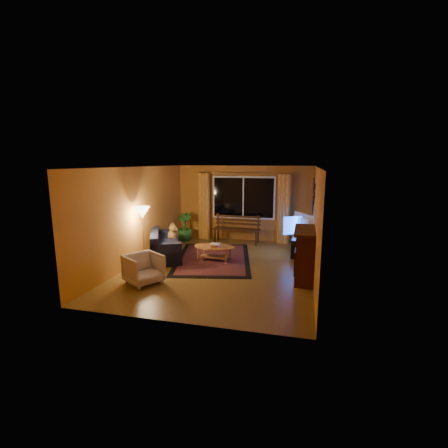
% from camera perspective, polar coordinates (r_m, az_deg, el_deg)
% --- Properties ---
extents(floor, '(4.50, 6.00, 0.02)m').
position_cam_1_polar(floor, '(8.32, -0.51, -7.57)').
color(floor, brown).
rests_on(floor, ground).
extents(ceiling, '(4.50, 6.00, 0.02)m').
position_cam_1_polar(ceiling, '(7.90, -0.54, 10.06)').
color(ceiling, white).
rests_on(ceiling, ground).
extents(wall_back, '(4.50, 0.02, 2.50)m').
position_cam_1_polar(wall_back, '(10.92, 3.46, 3.64)').
color(wall_back, '#C2792D').
rests_on(wall_back, ground).
extents(wall_left, '(0.02, 6.00, 2.50)m').
position_cam_1_polar(wall_left, '(8.85, -14.84, 1.59)').
color(wall_left, '#C2792D').
rests_on(wall_left, ground).
extents(wall_right, '(0.02, 6.00, 2.50)m').
position_cam_1_polar(wall_right, '(7.77, 15.83, 0.28)').
color(wall_right, '#C2792D').
rests_on(wall_right, ground).
extents(window, '(2.00, 0.02, 1.30)m').
position_cam_1_polar(window, '(10.83, 3.41, 4.65)').
color(window, black).
rests_on(window, wall_back).
extents(curtain_rod, '(3.20, 0.03, 0.03)m').
position_cam_1_polar(curtain_rod, '(10.73, 3.42, 8.87)').
color(curtain_rod, '#BF8C3F').
rests_on(curtain_rod, wall_back).
extents(curtain_left, '(0.36, 0.36, 2.24)m').
position_cam_1_polar(curtain_left, '(11.14, -3.52, 3.11)').
color(curtain_left, gold).
rests_on(curtain_left, ground).
extents(curtain_right, '(0.36, 0.36, 2.24)m').
position_cam_1_polar(curtain_right, '(10.65, 10.49, 2.58)').
color(curtain_right, gold).
rests_on(curtain_right, ground).
extents(bench, '(1.54, 0.52, 0.46)m').
position_cam_1_polar(bench, '(10.65, 2.20, -2.12)').
color(bench, '#341A0A').
rests_on(bench, ground).
extents(potted_plant, '(0.60, 0.60, 0.95)m').
position_cam_1_polar(potted_plant, '(10.99, -6.94, -0.47)').
color(potted_plant, '#235B1E').
rests_on(potted_plant, ground).
extents(sofa, '(1.50, 2.02, 0.75)m').
position_cam_1_polar(sofa, '(9.17, -10.18, -3.48)').
color(sofa, black).
rests_on(sofa, ground).
extents(dog, '(0.45, 0.52, 0.48)m').
position_cam_1_polar(dog, '(9.47, -8.92, -1.51)').
color(dog, olive).
rests_on(dog, sofa).
extents(armchair, '(0.93, 0.94, 0.72)m').
position_cam_1_polar(armchair, '(7.33, -13.96, -7.44)').
color(armchair, '#C3B1AB').
rests_on(armchair, ground).
extents(floor_lamp, '(0.27, 0.27, 1.51)m').
position_cam_1_polar(floor_lamp, '(8.59, -14.00, -2.01)').
color(floor_lamp, '#BF8C3F').
rests_on(floor_lamp, ground).
extents(rug, '(2.57, 3.45, 0.02)m').
position_cam_1_polar(rug, '(8.97, -1.91, -6.05)').
color(rug, '#832804').
rests_on(rug, ground).
extents(coffee_table, '(1.18, 1.18, 0.41)m').
position_cam_1_polar(coffee_table, '(8.74, -1.70, -5.20)').
color(coffee_table, '#B26C35').
rests_on(coffee_table, ground).
extents(tv_console, '(0.49, 1.27, 0.52)m').
position_cam_1_polar(tv_console, '(9.64, 13.29, -3.62)').
color(tv_console, black).
rests_on(tv_console, ground).
extents(television, '(0.71, 1.04, 0.65)m').
position_cam_1_polar(television, '(9.51, 13.44, -0.21)').
color(television, black).
rests_on(television, tv_console).
extents(fireplace, '(0.40, 1.20, 1.10)m').
position_cam_1_polar(fireplace, '(7.53, 14.03, -5.44)').
color(fireplace, maroon).
rests_on(fireplace, ground).
extents(mirror_cluster, '(0.06, 0.60, 0.56)m').
position_cam_1_polar(mirror_cluster, '(8.98, 15.48, 5.23)').
color(mirror_cluster, black).
rests_on(mirror_cluster, wall_right).
extents(painting, '(0.04, 0.76, 0.96)m').
position_cam_1_polar(painting, '(10.14, 15.36, 4.99)').
color(painting, '#D54721').
rests_on(painting, wall_right).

